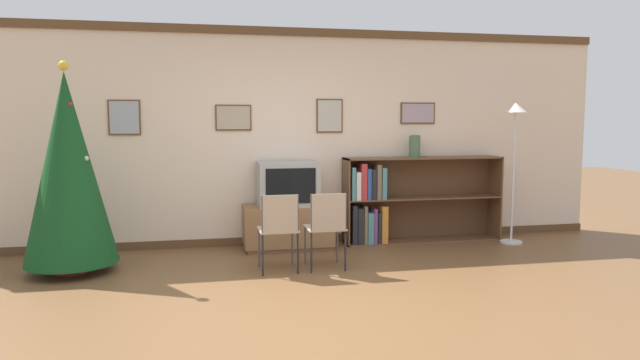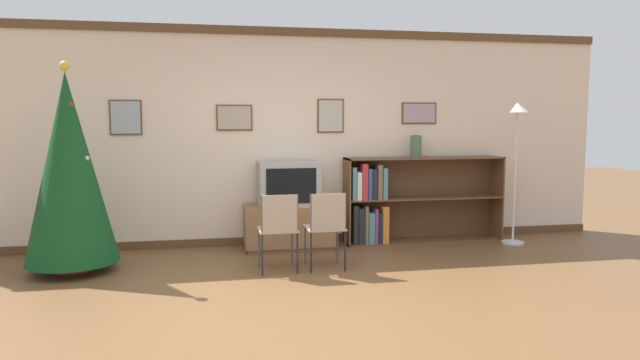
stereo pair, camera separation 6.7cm
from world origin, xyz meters
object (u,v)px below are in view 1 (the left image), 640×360
Objects in this scene: bookshelf at (395,202)px; vase at (415,146)px; christmas_tree at (68,169)px; tv_console at (288,227)px; standing_lamp at (515,136)px; folding_chair_right at (327,225)px; folding_chair_left at (279,227)px; television at (288,184)px.

vase reaches higher than bookshelf.
tv_console is at bearing 14.65° from christmas_tree.
bookshelf is 7.26× the size of vase.
standing_lamp is (5.19, 0.34, 0.29)m from christmas_tree.
bookshelf is 1.72m from standing_lamp.
vase reaches higher than tv_console.
bookshelf is 1.16× the size of standing_lamp.
vase is at bearing 4.88° from bookshelf.
vase is (1.67, 0.13, 0.97)m from tv_console.
folding_chair_right is 1.64m from bookshelf.
folding_chair_right is 0.40× the size of bookshelf.
christmas_tree is 4.09m from vase.
christmas_tree is 2.23m from folding_chair_left.
bookshelf is at bearing -175.12° from vase.
bookshelf reaches higher than folding_chair_left.
folding_chair_left is 3.32m from standing_lamp.
standing_lamp reaches higher than bookshelf.
folding_chair_left is 0.40× the size of bookshelf.
tv_console is 1.93m from vase.
tv_console is at bearing -175.83° from bookshelf.
folding_chair_left is 2.02m from bookshelf.
vase is at bearing 39.99° from folding_chair_right.
tv_console is 0.52× the size of bookshelf.
tv_console is 3.06m from standing_lamp.
christmas_tree is 2.70m from folding_chair_right.
vase is (0.27, 0.02, 0.72)m from bookshelf.
vase is at bearing 4.28° from tv_console.
christmas_tree is 2.02× the size of tv_console.
folding_chair_right is (0.25, -1.06, -0.33)m from television.
tv_console is 1.43m from bookshelf.
vase is 1.25m from standing_lamp.
christmas_tree is at bearing -165.40° from television.
folding_chair_left is 0.46× the size of standing_lamp.
bookshelf reaches higher than television.
folding_chair_left is at bearing -103.23° from tv_console.
standing_lamp is (3.10, 0.79, 0.89)m from folding_chair_left.
vase is (1.42, 1.19, 0.76)m from folding_chair_right.
folding_chair_left is 0.50m from folding_chair_right.
tv_console is 1.31× the size of folding_chair_left.
standing_lamp is at bearing 3.78° from christmas_tree.
folding_chair_right is at bearing -9.87° from christmas_tree.
bookshelf is at bearing 4.17° from tv_console.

